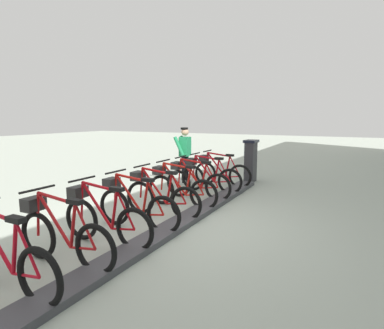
# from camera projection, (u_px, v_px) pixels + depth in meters

# --- Properties ---
(ground_plane) EXTENTS (60.00, 60.00, 0.00)m
(ground_plane) POSITION_uv_depth(u_px,v_px,m) (182.00, 224.00, 5.84)
(ground_plane) COLOR #B0B9AA
(dock_rail_base) EXTENTS (0.44, 7.86, 0.10)m
(dock_rail_base) POSITION_uv_depth(u_px,v_px,m) (182.00, 221.00, 5.84)
(dock_rail_base) COLOR #47474C
(dock_rail_base) RESTS_ON ground
(payment_kiosk) EXTENTS (0.36, 0.52, 1.28)m
(payment_kiosk) POSITION_uv_depth(u_px,v_px,m) (251.00, 160.00, 9.62)
(payment_kiosk) COLOR #38383D
(payment_kiosk) RESTS_ON ground
(bike_docked_0) EXTENTS (1.72, 0.54, 1.02)m
(bike_docked_0) POSITION_uv_depth(u_px,v_px,m) (220.00, 171.00, 8.99)
(bike_docked_0) COLOR black
(bike_docked_0) RESTS_ON ground
(bike_docked_1) EXTENTS (1.72, 0.54, 1.02)m
(bike_docked_1) POSITION_uv_depth(u_px,v_px,m) (208.00, 176.00, 8.30)
(bike_docked_1) COLOR black
(bike_docked_1) RESTS_ON ground
(bike_docked_2) EXTENTS (1.72, 0.54, 1.02)m
(bike_docked_2) POSITION_uv_depth(u_px,v_px,m) (195.00, 181.00, 7.61)
(bike_docked_2) COLOR black
(bike_docked_2) RESTS_ON ground
(bike_docked_3) EXTENTS (1.72, 0.54, 1.02)m
(bike_docked_3) POSITION_uv_depth(u_px,v_px,m) (179.00, 188.00, 6.92)
(bike_docked_3) COLOR black
(bike_docked_3) RESTS_ON ground
(bike_docked_4) EXTENTS (1.72, 0.54, 1.02)m
(bike_docked_4) POSITION_uv_depth(u_px,v_px,m) (159.00, 195.00, 6.23)
(bike_docked_4) COLOR black
(bike_docked_4) RESTS_ON ground
(bike_docked_5) EXTENTS (1.72, 0.54, 1.02)m
(bike_docked_5) POSITION_uv_depth(u_px,v_px,m) (134.00, 205.00, 5.54)
(bike_docked_5) COLOR black
(bike_docked_5) RESTS_ON ground
(bike_docked_6) EXTENTS (1.72, 0.54, 1.02)m
(bike_docked_6) POSITION_uv_depth(u_px,v_px,m) (103.00, 218.00, 4.86)
(bike_docked_6) COLOR black
(bike_docked_6) RESTS_ON ground
(bike_docked_7) EXTENTS (1.72, 0.54, 1.02)m
(bike_docked_7) POSITION_uv_depth(u_px,v_px,m) (61.00, 234.00, 4.17)
(bike_docked_7) COLOR black
(bike_docked_7) RESTS_ON ground
(bike_docked_8) EXTENTS (1.72, 0.54, 1.02)m
(bike_docked_8) POSITION_uv_depth(u_px,v_px,m) (2.00, 257.00, 3.48)
(bike_docked_8) COLOR black
(bike_docked_8) RESTS_ON ground
(worker_near_rack) EXTENTS (0.49, 0.67, 1.66)m
(worker_near_rack) POSITION_uv_depth(u_px,v_px,m) (185.00, 153.00, 9.40)
(worker_near_rack) COLOR white
(worker_near_rack) RESTS_ON ground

